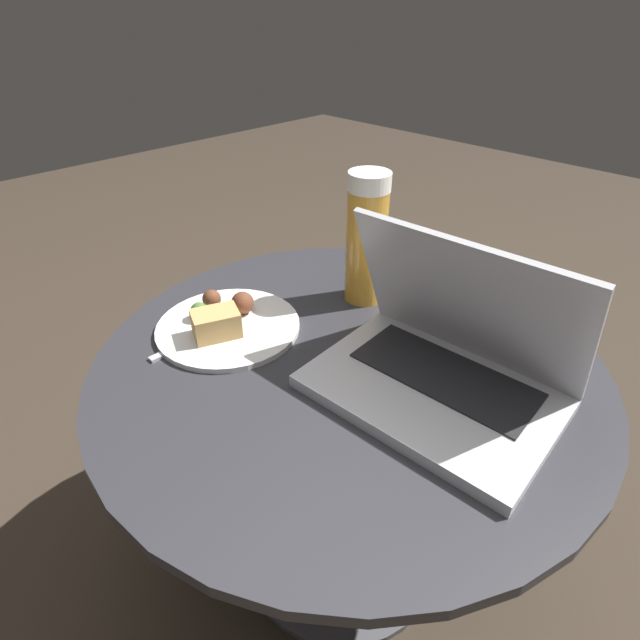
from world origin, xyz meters
name	(u,v)px	position (x,y,z in m)	size (l,w,h in m)	color
ground_plane	(340,547)	(0.00, 0.00, 0.00)	(6.00, 6.00, 0.00)	#382D23
table	(345,417)	(0.00, 0.00, 0.36)	(0.74, 0.74, 0.49)	#515156
laptop	(443,362)	(0.14, 0.03, 0.53)	(0.32, 0.24, 0.22)	silver
beer_glass	(366,239)	(-0.09, 0.14, 0.60)	(0.07, 0.07, 0.22)	gold
snack_plate	(225,323)	(-0.18, -0.09, 0.50)	(0.23, 0.23, 0.05)	white
fork	(211,332)	(-0.19, -0.11, 0.49)	(0.02, 0.18, 0.01)	#B2B2B7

